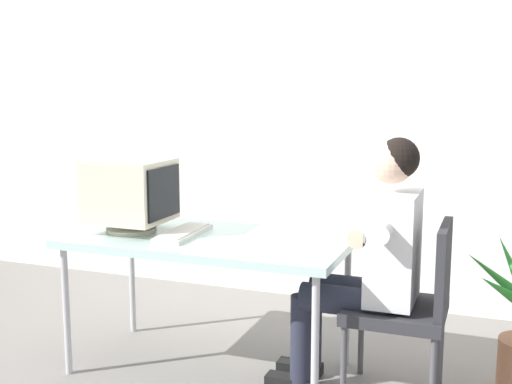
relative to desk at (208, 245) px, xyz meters
The scene contains 7 objects.
ground_plane 0.69m from the desk, ahead, with size 12.00×12.00×0.00m, color gray.
wall_back 1.65m from the desk, 77.91° to the left, with size 8.00×0.10×3.00m, color silver.
desk is the anchor object (origin of this frame).
crt_monitor 0.51m from the desk, behind, with size 0.41×0.38×0.39m.
keyboard 0.15m from the desk, 163.76° to the right, with size 0.17×0.43×0.03m.
office_chair 1.06m from the desk, ahead, with size 0.46×0.46×0.88m.
person_seated 0.85m from the desk, ahead, with size 0.71×0.57×1.27m.
Camera 1 is at (1.39, -2.96, 1.49)m, focal length 44.82 mm.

